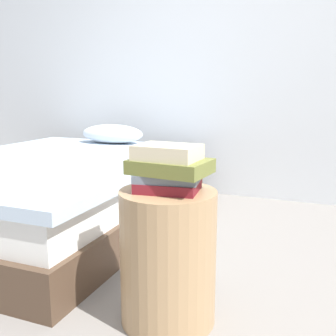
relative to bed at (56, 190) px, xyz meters
name	(u,v)px	position (x,y,z in m)	size (l,w,h in m)	color
ground_plane	(168,318)	(1.15, -0.77, -0.23)	(8.00, 8.00, 0.00)	gray
wall_back	(263,40)	(1.15, 1.23, 1.07)	(7.00, 0.08, 2.60)	silver
bed	(56,190)	(0.00, 0.00, 0.00)	(1.56, 2.02, 0.62)	#4C3828
side_table	(168,257)	(1.15, -0.77, 0.03)	(0.37, 0.37, 0.53)	tan
book_maroon	(168,186)	(1.16, -0.78, 0.31)	(0.23, 0.17, 0.04)	maroon
book_slate	(169,177)	(1.15, -0.77, 0.35)	(0.23, 0.16, 0.03)	slate
book_olive	(171,166)	(1.16, -0.77, 0.39)	(0.28, 0.20, 0.05)	olive
book_cream	(168,152)	(1.16, -0.78, 0.44)	(0.23, 0.17, 0.05)	beige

